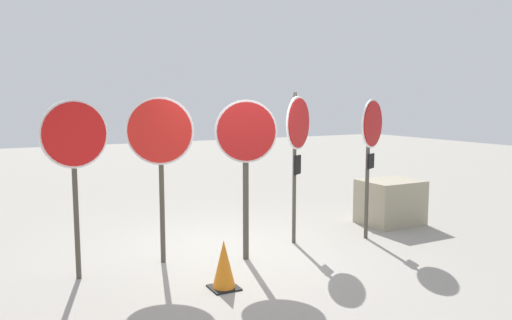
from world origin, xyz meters
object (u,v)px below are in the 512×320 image
stop_sign_3 (298,134)px  storage_crate (390,202)px  stop_sign_0 (75,148)px  stop_sign_1 (160,143)px  stop_sign_4 (371,136)px  stop_sign_2 (246,148)px  traffic_cone_0 (224,265)px

stop_sign_3 → storage_crate: size_ratio=2.29×
stop_sign_0 → storage_crate: bearing=-7.5°
stop_sign_1 → stop_sign_4: 3.40m
stop_sign_2 → storage_crate: 3.57m
stop_sign_0 → stop_sign_3: 3.31m
stop_sign_0 → stop_sign_3: bearing=-9.7°
stop_sign_3 → stop_sign_4: size_ratio=1.05×
stop_sign_4 → stop_sign_2: bearing=154.4°
traffic_cone_0 → storage_crate: bearing=20.3°
stop_sign_1 → stop_sign_2: (1.10, -0.41, -0.08)m
stop_sign_4 → storage_crate: stop_sign_4 is taller
stop_sign_4 → stop_sign_0: bearing=150.1°
stop_sign_3 → stop_sign_4: (1.20, -0.33, -0.06)m
stop_sign_1 → stop_sign_2: 1.18m
stop_sign_0 → stop_sign_1: stop_sign_1 is taller
stop_sign_3 → stop_sign_2: bearing=165.5°
stop_sign_1 → traffic_cone_0: bearing=-49.6°
stop_sign_2 → traffic_cone_0: bearing=-111.4°
stop_sign_2 → stop_sign_3: bearing=38.4°
stop_sign_1 → stop_sign_3: 2.19m
stop_sign_0 → stop_sign_1: size_ratio=0.98×
stop_sign_0 → stop_sign_3: (3.31, 0.09, 0.06)m
stop_sign_1 → stop_sign_0: bearing=-149.5°
stop_sign_1 → stop_sign_3: stop_sign_3 is taller
stop_sign_0 → stop_sign_2: stop_sign_0 is taller
stop_sign_4 → traffic_cone_0: bearing=169.7°
stop_sign_3 → storage_crate: stop_sign_3 is taller
storage_crate → stop_sign_2: bearing=-168.9°
stop_sign_3 → stop_sign_4: bearing=-48.7°
stop_sign_4 → storage_crate: (1.02, 0.60, -1.28)m
stop_sign_2 → traffic_cone_0: stop_sign_2 is taller
stop_sign_0 → stop_sign_4: (4.50, -0.24, 0.01)m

